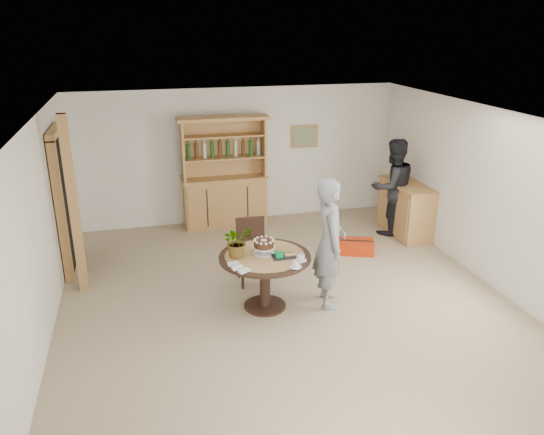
{
  "coord_description": "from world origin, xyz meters",
  "views": [
    {
      "loc": [
        -1.78,
        -6.03,
        3.59
      ],
      "look_at": [
        -0.07,
        0.63,
        1.05
      ],
      "focal_mm": 35.0,
      "sensor_mm": 36.0,
      "label": 1
    }
  ],
  "objects_px": {
    "hutch": "(225,190)",
    "dining_table": "(265,266)",
    "teen_boy": "(330,243)",
    "red_suitcase": "(355,246)",
    "adult_person": "(393,187)",
    "dining_chair": "(252,246)",
    "sideboard": "(406,209)"
  },
  "relations": [
    {
      "from": "teen_boy",
      "to": "dining_table",
      "type": "bearing_deg",
      "value": 94.27
    },
    {
      "from": "dining_chair",
      "to": "adult_person",
      "type": "relative_size",
      "value": 0.55
    },
    {
      "from": "adult_person",
      "to": "red_suitcase",
      "type": "distance_m",
      "value": 1.37
    },
    {
      "from": "sideboard",
      "to": "teen_boy",
      "type": "bearing_deg",
      "value": -137.2
    },
    {
      "from": "dining_table",
      "to": "dining_chair",
      "type": "height_order",
      "value": "dining_chair"
    },
    {
      "from": "sideboard",
      "to": "red_suitcase",
      "type": "height_order",
      "value": "sideboard"
    },
    {
      "from": "dining_table",
      "to": "teen_boy",
      "type": "distance_m",
      "value": 0.9
    },
    {
      "from": "red_suitcase",
      "to": "sideboard",
      "type": "bearing_deg",
      "value": 47.45
    },
    {
      "from": "teen_boy",
      "to": "red_suitcase",
      "type": "height_order",
      "value": "teen_boy"
    },
    {
      "from": "dining_table",
      "to": "teen_boy",
      "type": "bearing_deg",
      "value": -6.71
    },
    {
      "from": "teen_boy",
      "to": "adult_person",
      "type": "height_order",
      "value": "teen_boy"
    },
    {
      "from": "dining_table",
      "to": "teen_boy",
      "type": "relative_size",
      "value": 0.68
    },
    {
      "from": "hutch",
      "to": "dining_chair",
      "type": "distance_m",
      "value": 2.36
    },
    {
      "from": "dining_chair",
      "to": "adult_person",
      "type": "height_order",
      "value": "adult_person"
    },
    {
      "from": "hutch",
      "to": "teen_boy",
      "type": "distance_m",
      "value": 3.39
    },
    {
      "from": "sideboard",
      "to": "dining_table",
      "type": "height_order",
      "value": "sideboard"
    },
    {
      "from": "teen_boy",
      "to": "sideboard",
      "type": "bearing_deg",
      "value": -36.22
    },
    {
      "from": "hutch",
      "to": "dining_table",
      "type": "height_order",
      "value": "hutch"
    },
    {
      "from": "adult_person",
      "to": "red_suitcase",
      "type": "bearing_deg",
      "value": 26.68
    },
    {
      "from": "hutch",
      "to": "sideboard",
      "type": "distance_m",
      "value": 3.29
    },
    {
      "from": "adult_person",
      "to": "red_suitcase",
      "type": "relative_size",
      "value": 2.44
    },
    {
      "from": "teen_boy",
      "to": "adult_person",
      "type": "relative_size",
      "value": 1.02
    },
    {
      "from": "sideboard",
      "to": "dining_chair",
      "type": "xyz_separation_m",
      "value": [
        -3.05,
        -1.11,
        0.06
      ]
    },
    {
      "from": "hutch",
      "to": "sideboard",
      "type": "height_order",
      "value": "hutch"
    },
    {
      "from": "dining_chair",
      "to": "red_suitcase",
      "type": "relative_size",
      "value": 1.34
    },
    {
      "from": "sideboard",
      "to": "teen_boy",
      "type": "height_order",
      "value": "teen_boy"
    },
    {
      "from": "hutch",
      "to": "adult_person",
      "type": "height_order",
      "value": "hutch"
    },
    {
      "from": "sideboard",
      "to": "dining_table",
      "type": "bearing_deg",
      "value": -147.56
    },
    {
      "from": "dining_table",
      "to": "red_suitcase",
      "type": "bearing_deg",
      "value": 36.35
    },
    {
      "from": "hutch",
      "to": "sideboard",
      "type": "bearing_deg",
      "value": -22.21
    },
    {
      "from": "dining_table",
      "to": "adult_person",
      "type": "height_order",
      "value": "adult_person"
    },
    {
      "from": "hutch",
      "to": "dining_chair",
      "type": "relative_size",
      "value": 2.16
    }
  ]
}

